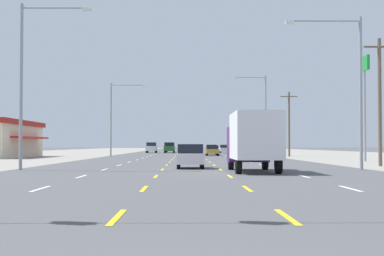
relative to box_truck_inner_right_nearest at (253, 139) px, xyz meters
The scene contains 18 objects.
ground_plane 39.63m from the box_truck_inner_right_nearest, 94.93° to the left, with size 572.00×572.00×0.00m, color #4C4C4F.
lane_markings 78.04m from the box_truck_inner_right_nearest, 92.50° to the left, with size 10.64×227.60×0.01m.
box_truck_inner_right_nearest is the anchor object (origin of this frame).
hatchback_center_turn_near 6.10m from the box_truck_inner_right_nearest, 125.19° to the left, with size 1.72×3.90×1.54m.
sedan_inner_right_mid 47.36m from the box_truck_inner_right_nearest, 90.09° to the left, with size 1.80×4.50×1.46m.
hatchback_inner_right_midfar 57.28m from the box_truck_inner_right_nearest, 89.76° to the left, with size 1.72×3.90×1.54m.
suv_inner_left_far 74.85m from the box_truck_inner_right_nearest, 95.22° to the left, with size 1.98×4.90×1.98m.
hatchback_far_right_farther 76.41m from the box_truck_inner_right_nearest, 87.32° to the left, with size 1.72×3.90×1.54m.
suv_far_left_farthest 77.24m from the box_truck_inner_right_nearest, 97.65° to the left, with size 1.98×4.90×1.98m.
sedan_center_turn_distant_a 82.13m from the box_truck_inner_right_nearest, 92.38° to the left, with size 1.80×4.50×1.46m.
hatchback_inner_left_distant_b 83.78m from the box_truck_inner_right_nearest, 94.70° to the left, with size 1.72×3.90×1.54m.
pole_sign_right_row_1 24.07m from the box_truck_inner_right_nearest, 57.74° to the left, with size 0.24×2.36×9.56m.
streetlight_left_row_0 13.91m from the box_truck_inner_right_nearest, 169.66° to the left, with size 4.25×0.26×9.94m.
streetlight_right_row_0 7.57m from the box_truck_inner_right_nearest, 21.02° to the left, with size 4.61×0.26×9.20m.
streetlight_left_row_1 44.82m from the box_truck_inner_right_nearest, 107.01° to the left, with size 4.54×0.26×9.61m.
streetlight_right_row_1 43.39m from the box_truck_inner_right_nearest, 81.57° to the left, with size 4.33×0.26×10.65m.
utility_pole_right_row_0 13.05m from the box_truck_inner_right_nearest, 39.40° to the left, with size 2.20×0.26×8.98m.
utility_pole_right_row_1 43.28m from the box_truck_inner_right_nearest, 77.01° to the left, with size 2.20×0.26×8.41m.
Camera 1 is at (-0.34, -4.67, 1.49)m, focal length 52.90 mm.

